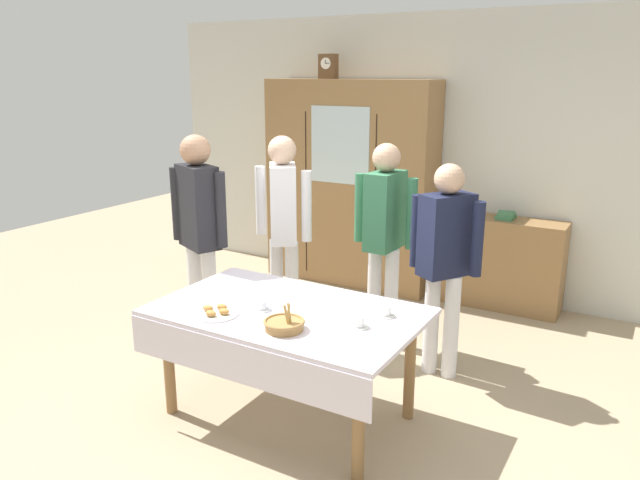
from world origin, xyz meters
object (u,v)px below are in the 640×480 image
tea_cup_far_left (385,311)px  person_near_right_end (283,218)px  tea_cup_back_edge (261,305)px  person_by_cabinet (199,222)px  tea_cup_near_right (358,322)px  person_behind_table_right (445,251)px  mantel_clock (328,66)px  spoon_mid_left (241,294)px  bookshelf_low (502,263)px  wall_cabinet (350,184)px  pastry_plate (216,312)px  spoon_far_left (319,302)px  dining_table (285,326)px  bread_basket (284,324)px  book_stack (506,216)px  person_behind_table_left (385,225)px

tea_cup_far_left → person_near_right_end: (-1.27, 0.81, 0.26)m
tea_cup_back_edge → person_by_cabinet: 1.19m
tea_cup_back_edge → tea_cup_near_right: 0.64m
person_behind_table_right → mantel_clock: bearing=139.8°
person_near_right_end → person_by_cabinet: bearing=-130.0°
spoon_mid_left → person_behind_table_right: 1.45m
bookshelf_low → tea_cup_back_edge: (-0.82, -2.69, 0.33)m
wall_cabinet → person_near_right_end: size_ratio=1.24×
bookshelf_low → pastry_plate: bookshelf_low is taller
mantel_clock → tea_cup_far_left: (1.72, -2.35, -1.44)m
tea_cup_near_right → spoon_far_left: (-0.39, 0.22, -0.02)m
mantel_clock → person_behind_table_right: (1.81, -1.53, -1.26)m
dining_table → bookshelf_low: 2.73m
person_by_cabinet → tea_cup_far_left: bearing=-10.0°
tea_cup_back_edge → person_behind_table_right: bearing=54.7°
wall_cabinet → person_behind_table_right: bearing=-44.6°
tea_cup_far_left → bread_basket: bearing=-130.6°
dining_table → spoon_mid_left: bearing=166.5°
dining_table → person_behind_table_right: size_ratio=1.05×
mantel_clock → bread_basket: bearing=-65.0°
tea_cup_near_right → book_stack: bearing=86.0°
person_behind_table_right → bookshelf_low: bearing=88.8°
dining_table → person_near_right_end: (-0.70, 1.06, 0.39)m
dining_table → tea_cup_far_left: size_ratio=12.61×
tea_cup_back_edge → person_behind_table_left: 1.42m
wall_cabinet → person_behind_table_left: wall_cabinet is taller
tea_cup_far_left → person_behind_table_right: person_behind_table_right is taller
dining_table → tea_cup_back_edge: tea_cup_back_edge is taller
dining_table → tea_cup_near_right: 0.52m
mantel_clock → book_stack: 2.27m
wall_cabinet → book_stack: wall_cabinet is taller
bread_basket → person_by_cabinet: 1.53m
dining_table → spoon_mid_left: 0.43m
bookshelf_low → tea_cup_back_edge: bearing=-107.0°
spoon_far_left → bookshelf_low: bearing=76.7°
spoon_mid_left → spoon_far_left: 0.54m
book_stack → person_behind_table_right: 1.58m
tea_cup_back_edge → person_behind_table_left: (0.20, 1.39, 0.23)m
tea_cup_back_edge → person_behind_table_left: size_ratio=0.08×
person_behind_table_right → person_by_cabinet: bearing=-163.8°
person_behind_table_left → book_stack: bearing=64.4°
spoon_far_left → person_by_cabinet: size_ratio=0.07×
book_stack → spoon_mid_left: (-1.09, -2.54, -0.15)m
pastry_plate → spoon_mid_left: 0.36m
book_stack → tea_cup_far_left: 2.40m
book_stack → person_by_cabinet: bearing=-130.9°
person_behind_table_right → person_near_right_end: (-1.35, -0.00, 0.08)m
mantel_clock → spoon_far_left: (1.27, -2.36, -1.47)m
tea_cup_back_edge → tea_cup_far_left: 0.76m
person_behind_table_right → person_behind_table_left: person_behind_table_left is taller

